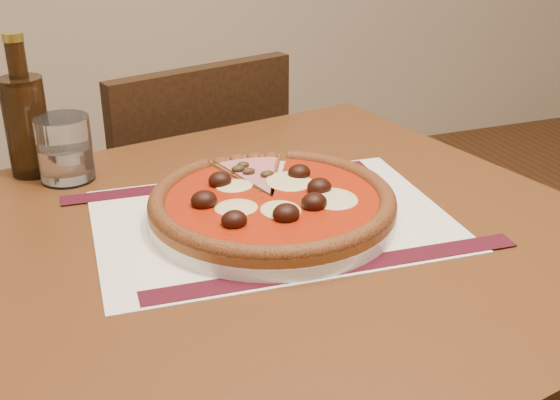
# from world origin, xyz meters

# --- Properties ---
(table) EXTENTS (0.94, 0.94, 0.75)m
(table) POSITION_xyz_m (-0.61, 0.95, 0.65)
(table) COLOR brown
(table) RESTS_ON ground
(chair_far) EXTENTS (0.49, 0.49, 0.84)m
(chair_far) POSITION_xyz_m (-0.61, 1.57, 0.48)
(chair_far) COLOR black
(chair_far) RESTS_ON ground
(placemat) EXTENTS (0.48, 0.36, 0.00)m
(placemat) POSITION_xyz_m (-0.62, 0.98, 0.75)
(placemat) COLOR white
(placemat) RESTS_ON table
(plate) EXTENTS (0.33, 0.33, 0.02)m
(plate) POSITION_xyz_m (-0.62, 0.98, 0.76)
(plate) COLOR white
(plate) RESTS_ON placemat
(pizza) EXTENTS (0.32, 0.32, 0.04)m
(pizza) POSITION_xyz_m (-0.62, 0.98, 0.78)
(pizza) COLOR brown
(pizza) RESTS_ON plate
(ham_slice) EXTENTS (0.11, 0.15, 0.02)m
(ham_slice) POSITION_xyz_m (-0.61, 1.07, 0.78)
(ham_slice) COLOR brown
(ham_slice) RESTS_ON plate
(water_glass) EXTENTS (0.10, 0.10, 0.10)m
(water_glass) POSITION_xyz_m (-0.86, 1.22, 0.80)
(water_glass) COLOR white
(water_glass) RESTS_ON table
(bottle) EXTENTS (0.06, 0.06, 0.21)m
(bottle) POSITION_xyz_m (-0.91, 1.26, 0.83)
(bottle) COLOR black
(bottle) RESTS_ON table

